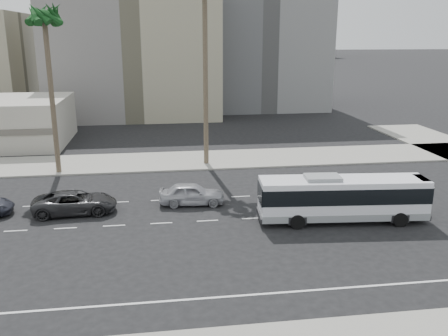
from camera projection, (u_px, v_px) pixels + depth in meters
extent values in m
plane|color=black|center=(296.00, 216.00, 32.15)|extent=(700.00, 700.00, 0.00)
cube|color=gray|center=(251.00, 158.00, 46.91)|extent=(120.00, 7.00, 0.15)
cube|color=gray|center=(134.00, 54.00, 71.02)|extent=(24.00, 18.00, 18.00)
cube|color=#5F5F61|center=(257.00, 27.00, 79.31)|extent=(20.00, 20.00, 26.00)
cube|color=#B5B1A9|center=(166.00, 15.00, 264.35)|extent=(42.00, 42.00, 44.00)
cube|color=slate|center=(288.00, 2.00, 281.42)|extent=(22.00, 22.00, 60.00)
cube|color=silver|center=(343.00, 197.00, 30.92)|extent=(10.90, 3.24, 2.41)
cube|color=black|center=(343.00, 192.00, 30.83)|extent=(10.96, 3.31, 1.02)
cube|color=gray|center=(342.00, 212.00, 31.21)|extent=(10.92, 3.29, 0.46)
cube|color=gray|center=(323.00, 178.00, 30.38)|extent=(2.34, 1.66, 0.28)
cube|color=#262628|center=(418.00, 178.00, 31.32)|extent=(0.69, 1.71, 0.28)
cylinder|color=black|center=(400.00, 218.00, 30.57)|extent=(0.93, 0.28, 0.93)
cylinder|color=black|center=(383.00, 205.00, 32.83)|extent=(0.93, 0.28, 0.93)
cylinder|color=black|center=(300.00, 224.00, 29.69)|extent=(0.93, 0.28, 0.93)
cylinder|color=black|center=(290.00, 210.00, 31.95)|extent=(0.93, 0.28, 0.93)
imported|color=#A7A7AD|center=(192.00, 194.00, 34.22)|extent=(2.21, 4.78, 1.58)
imported|color=#2B2B2D|center=(75.00, 202.00, 32.54)|extent=(2.87, 5.69, 1.54)
cylinder|color=brown|center=(206.00, 80.00, 42.81)|extent=(0.43, 0.43, 15.71)
cylinder|color=brown|center=(52.00, 99.00, 40.33)|extent=(0.41, 0.41, 12.99)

